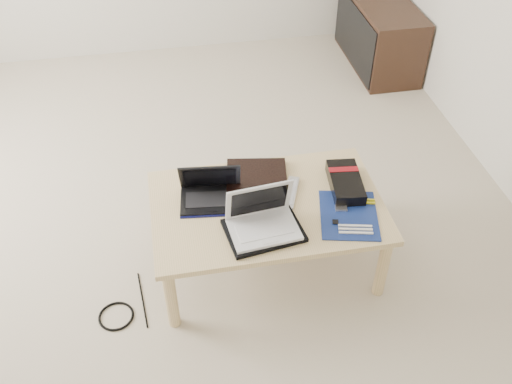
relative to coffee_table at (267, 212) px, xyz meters
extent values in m
plane|color=beige|center=(-0.51, 0.44, -0.35)|extent=(4.00, 4.00, 0.00)
cube|color=#D2B17E|center=(0.00, 0.00, 0.03)|extent=(1.10, 0.70, 0.03)
cylinder|color=#D2B17E|center=(-0.50, -0.30, -0.17)|extent=(0.06, 0.06, 0.37)
cylinder|color=#D2B17E|center=(0.50, -0.30, -0.17)|extent=(0.06, 0.06, 0.37)
cylinder|color=#D2B17E|center=(-0.50, 0.30, -0.17)|extent=(0.06, 0.06, 0.37)
cylinder|color=#D2B17E|center=(0.50, 0.30, -0.17)|extent=(0.06, 0.06, 0.37)
cube|color=#3A2217|center=(1.27, 1.89, -0.10)|extent=(0.40, 0.90, 0.50)
cube|color=black|center=(1.07, 1.89, -0.10)|extent=(0.02, 0.86, 0.44)
cube|color=black|center=(-0.01, 0.20, 0.06)|extent=(0.33, 0.29, 0.03)
cube|color=black|center=(-0.26, 0.07, 0.06)|extent=(0.31, 0.23, 0.02)
cube|color=black|center=(-0.26, 0.07, 0.07)|extent=(0.25, 0.14, 0.00)
cube|color=black|center=(-0.27, -0.01, 0.07)|extent=(0.07, 0.04, 0.00)
cube|color=black|center=(-0.25, 0.13, 0.16)|extent=(0.30, 0.12, 0.18)
cube|color=black|center=(-0.25, 0.12, 0.15)|extent=(0.25, 0.09, 0.14)
cube|color=#0D1049|center=(-0.27, -0.03, 0.05)|extent=(0.29, 0.05, 0.01)
cube|color=black|center=(-0.01, -0.01, 0.05)|extent=(0.25, 0.21, 0.01)
cube|color=white|center=(-0.01, -0.01, 0.06)|extent=(0.20, 0.16, 0.00)
cube|color=#BCBBC0|center=(0.13, 0.05, 0.06)|extent=(0.13, 0.24, 0.02)
cube|color=#9F9FA4|center=(0.13, 0.05, 0.07)|extent=(0.11, 0.19, 0.00)
cube|color=black|center=(-0.05, -0.18, 0.06)|extent=(0.37, 0.29, 0.02)
cube|color=silver|center=(-0.05, -0.19, 0.08)|extent=(0.32, 0.24, 0.01)
cube|color=white|center=(-0.05, -0.19, 0.08)|extent=(0.26, 0.14, 0.00)
cube|color=silver|center=(-0.05, -0.27, 0.08)|extent=(0.07, 0.04, 0.00)
cube|color=silver|center=(-0.06, -0.11, 0.18)|extent=(0.31, 0.09, 0.20)
cube|color=black|center=(-0.06, -0.11, 0.18)|extent=(0.26, 0.07, 0.16)
cube|color=#0C1B50|center=(0.36, -0.14, 0.05)|extent=(0.33, 0.38, 0.01)
cube|color=#BCBBC0|center=(0.33, -0.09, 0.06)|extent=(0.07, 0.07, 0.01)
cube|color=gold|center=(0.45, -0.06, 0.06)|extent=(0.11, 0.04, 0.01)
cube|color=gold|center=(0.45, -0.08, 0.06)|extent=(0.11, 0.04, 0.01)
cube|color=silver|center=(0.36, -0.22, 0.06)|extent=(0.15, 0.04, 0.01)
cube|color=silver|center=(0.36, -0.24, 0.06)|extent=(0.15, 0.04, 0.01)
cube|color=silver|center=(0.35, -0.27, 0.06)|extent=(0.15, 0.04, 0.01)
cube|color=black|center=(0.28, -0.18, 0.06)|extent=(0.03, 0.03, 0.01)
cube|color=black|center=(0.40, 0.05, 0.08)|extent=(0.18, 0.31, 0.06)
cube|color=maroon|center=(0.41, 0.11, 0.11)|extent=(0.15, 0.05, 0.00)
torus|color=black|center=(-0.14, -0.02, 0.05)|extent=(0.11, 0.11, 0.01)
torus|color=black|center=(-0.77, -0.21, -0.35)|extent=(0.21, 0.21, 0.01)
cylinder|color=black|center=(-0.64, -0.14, -0.35)|extent=(0.04, 0.34, 0.01)
camera|label=1|loc=(-0.42, -1.94, 1.89)|focal=40.00mm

